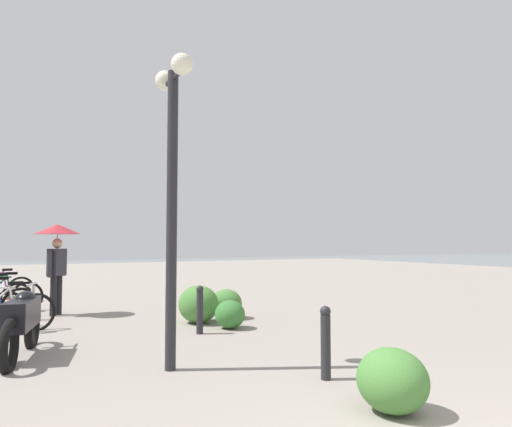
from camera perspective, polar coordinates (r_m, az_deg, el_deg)
name	(u,v)px	position (r m, az deg, el deg)	size (l,w,h in m)	color
lamppost	(172,163)	(6.40, -9.93, 5.99)	(0.98, 0.28, 4.01)	#232328
motorcycle	(22,322)	(7.73, -26.10, -11.49)	(2.14, 0.67, 1.06)	black
bicycle_white	(3,314)	(9.78, -27.87, -10.51)	(0.33, 1.76, 0.95)	black
bicycle_green	(2,296)	(12.83, -27.97, -8.71)	(0.31, 1.76, 0.95)	black
pedestrian	(57,243)	(11.65, -22.58, -3.29)	(1.00, 1.00, 2.03)	black
bollard_near	(326,341)	(5.98, 8.29, -14.79)	(0.13, 0.13, 0.87)	#232328
bollard_mid	(200,309)	(8.76, -6.71, -11.18)	(0.13, 0.13, 0.85)	#232328
shrub_low	(198,304)	(9.90, -6.87, -10.67)	(0.88, 0.80, 0.75)	#477F38
shrub_round	(226,304)	(10.45, -3.55, -10.67)	(0.73, 0.66, 0.62)	#477F38
shrub_wide	(392,380)	(5.04, 15.92, -18.57)	(0.73, 0.65, 0.62)	#477F38
shrub_tall	(230,314)	(9.26, -3.12, -11.90)	(0.62, 0.56, 0.53)	#387533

